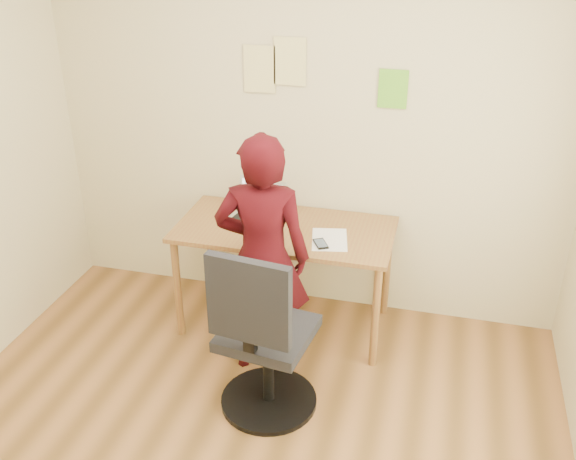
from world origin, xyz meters
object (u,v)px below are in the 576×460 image
(desk, at_px, (285,239))
(person, at_px, (263,258))
(laptop, at_px, (255,212))
(office_chair, at_px, (263,345))
(phone, at_px, (321,244))

(desk, xyz_separation_m, person, (-0.01, -0.46, 0.11))
(laptop, relative_size, office_chair, 0.36)
(laptop, xyz_separation_m, office_chair, (0.33, -0.94, -0.33))
(phone, height_order, person, person)
(phone, bearing_deg, laptop, 125.91)
(office_chair, bearing_deg, person, 113.33)
(office_chair, height_order, person, person)
(person, bearing_deg, phone, -142.03)
(office_chair, relative_size, person, 0.70)
(person, bearing_deg, laptop, -76.01)
(person, bearing_deg, office_chair, 98.17)
(desk, relative_size, person, 0.92)
(desk, xyz_separation_m, laptop, (-0.22, 0.07, 0.14))
(laptop, bearing_deg, person, -58.57)
(desk, bearing_deg, laptop, 162.93)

